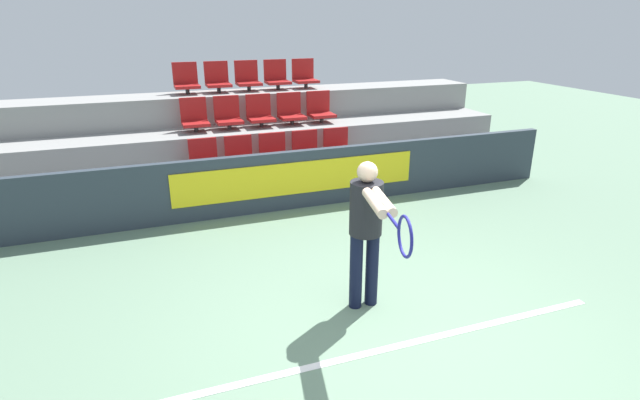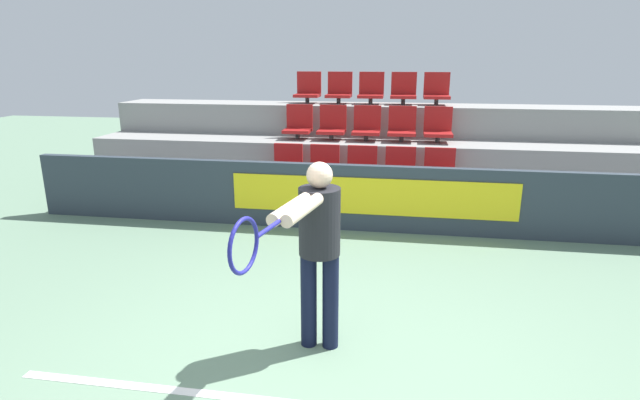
{
  "view_description": "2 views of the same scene",
  "coord_description": "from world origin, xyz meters",
  "px_view_note": "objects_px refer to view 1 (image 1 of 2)",
  "views": [
    {
      "loc": [
        -1.99,
        -3.53,
        2.81
      ],
      "look_at": [
        -0.12,
        1.57,
        0.8
      ],
      "focal_mm": 28.0,
      "sensor_mm": 36.0,
      "label": 1
    },
    {
      "loc": [
        0.55,
        -3.06,
        2.28
      ],
      "look_at": [
        -0.24,
        1.76,
        0.88
      ],
      "focal_mm": 28.0,
      "sensor_mm": 36.0,
      "label": 2
    }
  ],
  "objects_px": {
    "stadium_chair_12": "(248,78)",
    "stadium_chair_8": "(291,111)",
    "stadium_chair_1": "(240,157)",
    "stadium_chair_3": "(307,151)",
    "stadium_chair_14": "(305,76)",
    "stadium_chair_5": "(195,118)",
    "stadium_chair_7": "(260,113)",
    "stadium_chair_13": "(277,77)",
    "stadium_chair_4": "(338,148)",
    "stadium_chair_10": "(186,81)",
    "stadium_chair_0": "(204,160)",
    "stadium_chair_6": "(228,116)",
    "stadium_chair_2": "(274,154)",
    "tennis_player": "(367,223)",
    "stadium_chair_9": "(320,110)",
    "stadium_chair_11": "(218,80)"
  },
  "relations": [
    {
      "from": "stadium_chair_1",
      "to": "stadium_chair_12",
      "type": "height_order",
      "value": "stadium_chair_12"
    },
    {
      "from": "stadium_chair_1",
      "to": "stadium_chair_7",
      "type": "relative_size",
      "value": 1.0
    },
    {
      "from": "stadium_chair_12",
      "to": "stadium_chair_10",
      "type": "bearing_deg",
      "value": 180.0
    },
    {
      "from": "stadium_chair_12",
      "to": "stadium_chair_4",
      "type": "bearing_deg",
      "value": -57.44
    },
    {
      "from": "stadium_chair_2",
      "to": "stadium_chair_8",
      "type": "bearing_deg",
      "value": 57.44
    },
    {
      "from": "stadium_chair_3",
      "to": "stadium_chair_8",
      "type": "relative_size",
      "value": 1.0
    },
    {
      "from": "stadium_chair_12",
      "to": "stadium_chair_14",
      "type": "relative_size",
      "value": 1.0
    },
    {
      "from": "stadium_chair_6",
      "to": "stadium_chair_7",
      "type": "height_order",
      "value": "same"
    },
    {
      "from": "stadium_chair_2",
      "to": "stadium_chair_14",
      "type": "xyz_separation_m",
      "value": [
        1.11,
        1.74,
        1.0
      ]
    },
    {
      "from": "stadium_chair_3",
      "to": "stadium_chair_11",
      "type": "bearing_deg",
      "value": 122.56
    },
    {
      "from": "stadium_chair_10",
      "to": "stadium_chair_14",
      "type": "bearing_deg",
      "value": 0.0
    },
    {
      "from": "stadium_chair_1",
      "to": "stadium_chair_9",
      "type": "height_order",
      "value": "stadium_chair_9"
    },
    {
      "from": "stadium_chair_13",
      "to": "stadium_chair_14",
      "type": "distance_m",
      "value": 0.56
    },
    {
      "from": "stadium_chair_1",
      "to": "stadium_chair_5",
      "type": "distance_m",
      "value": 1.15
    },
    {
      "from": "stadium_chair_7",
      "to": "stadium_chair_2",
      "type": "bearing_deg",
      "value": -90.0
    },
    {
      "from": "stadium_chair_0",
      "to": "stadium_chair_10",
      "type": "xyz_separation_m",
      "value": [
        0.0,
        1.74,
        1.0
      ]
    },
    {
      "from": "stadium_chair_1",
      "to": "stadium_chair_11",
      "type": "height_order",
      "value": "stadium_chair_11"
    },
    {
      "from": "stadium_chair_9",
      "to": "stadium_chair_8",
      "type": "bearing_deg",
      "value": 180.0
    },
    {
      "from": "stadium_chair_2",
      "to": "stadium_chair_11",
      "type": "xyz_separation_m",
      "value": [
        -0.56,
        1.74,
        1.0
      ]
    },
    {
      "from": "stadium_chair_12",
      "to": "stadium_chair_8",
      "type": "bearing_deg",
      "value": -57.44
    },
    {
      "from": "stadium_chair_9",
      "to": "stadium_chair_12",
      "type": "distance_m",
      "value": 1.5
    },
    {
      "from": "stadium_chair_1",
      "to": "stadium_chair_5",
      "type": "xyz_separation_m",
      "value": [
        -0.56,
        0.87,
        0.5
      ]
    },
    {
      "from": "stadium_chair_1",
      "to": "stadium_chair_11",
      "type": "distance_m",
      "value": 2.01
    },
    {
      "from": "stadium_chair_14",
      "to": "stadium_chair_1",
      "type": "bearing_deg",
      "value": -133.76
    },
    {
      "from": "stadium_chair_2",
      "to": "stadium_chair_8",
      "type": "xyz_separation_m",
      "value": [
        0.56,
        0.87,
        0.5
      ]
    },
    {
      "from": "stadium_chair_8",
      "to": "tennis_player",
      "type": "xyz_separation_m",
      "value": [
        -0.61,
        -4.47,
        -0.27
      ]
    },
    {
      "from": "stadium_chair_6",
      "to": "stadium_chair_0",
      "type": "bearing_deg",
      "value": -122.56
    },
    {
      "from": "stadium_chair_10",
      "to": "stadium_chair_14",
      "type": "xyz_separation_m",
      "value": [
        2.22,
        0.0,
        0.0
      ]
    },
    {
      "from": "stadium_chair_7",
      "to": "stadium_chair_10",
      "type": "distance_m",
      "value": 1.5
    },
    {
      "from": "stadium_chair_0",
      "to": "stadium_chair_10",
      "type": "bearing_deg",
      "value": 90.0
    },
    {
      "from": "stadium_chair_14",
      "to": "stadium_chair_0",
      "type": "bearing_deg",
      "value": -141.94
    },
    {
      "from": "stadium_chair_1",
      "to": "stadium_chair_12",
      "type": "bearing_deg",
      "value": 72.29
    },
    {
      "from": "stadium_chair_8",
      "to": "stadium_chair_10",
      "type": "bearing_deg",
      "value": 152.43
    },
    {
      "from": "stadium_chair_0",
      "to": "stadium_chair_5",
      "type": "relative_size",
      "value": 1.0
    },
    {
      "from": "stadium_chair_2",
      "to": "stadium_chair_10",
      "type": "bearing_deg",
      "value": 122.56
    },
    {
      "from": "stadium_chair_11",
      "to": "stadium_chair_13",
      "type": "height_order",
      "value": "same"
    },
    {
      "from": "stadium_chair_4",
      "to": "stadium_chair_10",
      "type": "relative_size",
      "value": 1.0
    },
    {
      "from": "stadium_chair_1",
      "to": "stadium_chair_11",
      "type": "bearing_deg",
      "value": 90.0
    },
    {
      "from": "stadium_chair_0",
      "to": "stadium_chair_8",
      "type": "bearing_deg",
      "value": 27.57
    },
    {
      "from": "stadium_chair_14",
      "to": "tennis_player",
      "type": "xyz_separation_m",
      "value": [
        -1.16,
        -5.34,
        -0.77
      ]
    },
    {
      "from": "stadium_chair_3",
      "to": "stadium_chair_14",
      "type": "relative_size",
      "value": 1.0
    },
    {
      "from": "stadium_chair_8",
      "to": "stadium_chair_11",
      "type": "distance_m",
      "value": 1.5
    },
    {
      "from": "stadium_chair_5",
      "to": "stadium_chair_12",
      "type": "height_order",
      "value": "stadium_chair_12"
    },
    {
      "from": "stadium_chair_7",
      "to": "stadium_chair_13",
      "type": "height_order",
      "value": "stadium_chair_13"
    },
    {
      "from": "stadium_chair_1",
      "to": "stadium_chair_10",
      "type": "relative_size",
      "value": 1.0
    },
    {
      "from": "stadium_chair_3",
      "to": "stadium_chair_8",
      "type": "distance_m",
      "value": 1.0
    },
    {
      "from": "stadium_chair_0",
      "to": "tennis_player",
      "type": "relative_size",
      "value": 0.35
    },
    {
      "from": "stadium_chair_7",
      "to": "stadium_chair_8",
      "type": "distance_m",
      "value": 0.56
    },
    {
      "from": "stadium_chair_1",
      "to": "stadium_chair_8",
      "type": "distance_m",
      "value": 1.5
    },
    {
      "from": "stadium_chair_5",
      "to": "stadium_chair_13",
      "type": "relative_size",
      "value": 1.0
    }
  ]
}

